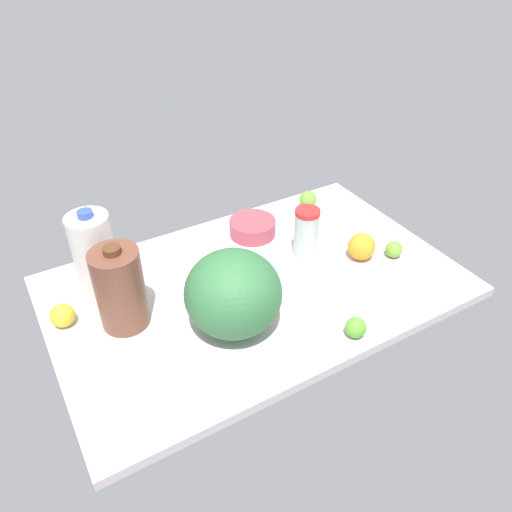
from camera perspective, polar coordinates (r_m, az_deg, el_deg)
The scene contains 11 objects.
countertop at distance 151.33cm, azimuth 0.00°, elevation -3.50°, with size 120.00×76.00×3.00cm, color silver.
tumbler_cup at distance 157.36cm, azimuth 5.75°, elevation 2.61°, with size 7.78×7.78×16.94cm.
chocolate_milk_jug at distance 134.87cm, azimuth -15.28°, elevation -3.62°, with size 12.95×12.95×24.96cm.
milk_jug at distance 145.05cm, azimuth -17.90°, elevation -0.14°, with size 11.59×11.59×28.34cm.
watermelon at distance 129.28cm, azimuth -2.62°, elevation -4.28°, with size 25.53×25.53×22.84cm, color #34723F.
mixing_bowl at distance 169.88cm, azimuth -0.40°, elevation 3.28°, with size 15.71×15.71×5.42cm, color #AA434F.
lime_beside_bowl at distance 165.31cm, azimuth 15.48°, elevation 0.73°, with size 5.43×5.43×5.43cm, color #6BAB35.
lemon_near_front at distance 144.59cm, azimuth -21.25°, elevation -6.35°, with size 6.52×6.52×6.52cm, color yellow.
lime_loose at distance 186.45cm, azimuth 5.97°, elevation 6.49°, with size 6.20×6.20×6.20cm, color #6FAA35.
orange_by_jug at distance 161.26cm, azimuth 11.96°, elevation 1.06°, with size 8.69×8.69×8.69cm, color orange.
lime_far_back at distance 134.78cm, azimuth 11.32°, elevation -8.02°, with size 5.67×5.67×5.67cm, color #5FB334.
Camera 1 is at (-58.50, -100.05, 98.81)cm, focal length 35.00 mm.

